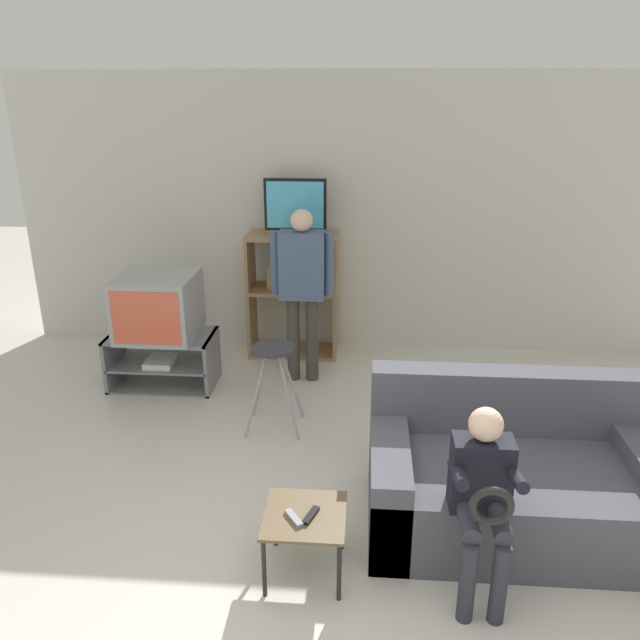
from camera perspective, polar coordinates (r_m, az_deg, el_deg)
name	(u,v)px	position (r m, az deg, el deg)	size (l,w,h in m)	color
wall_back	(351,216)	(5.99, 2.85, 9.46)	(6.40, 0.06, 2.60)	beige
tv_stand	(163,360)	(5.58, -14.14, -3.58)	(0.90, 0.49, 0.47)	slate
television_main	(158,306)	(5.41, -14.59, 1.29)	(0.63, 0.64, 0.52)	#9E9EA3
media_shelf	(293,294)	(5.93, -2.48, 2.37)	(0.84, 0.41, 1.18)	#9E7A51
television_flat	(295,208)	(5.72, -2.27, 10.17)	(0.56, 0.20, 0.51)	black
folding_stool	(273,364)	(4.63, -4.28, -4.06)	(0.42, 0.36, 0.67)	#99999E
snack_table	(305,521)	(3.42, -1.39, -17.91)	(0.43, 0.43, 0.37)	brown
remote_control_black	(311,515)	(3.37, -0.84, -17.43)	(0.04, 0.14, 0.02)	black
remote_control_white	(294,518)	(3.35, -2.41, -17.63)	(0.04, 0.14, 0.02)	gray
couch	(512,481)	(3.93, 17.12, -13.86)	(1.66, 0.95, 0.84)	#4C4C56
person_standing_adult	(302,280)	(5.27, -1.64, 3.64)	(0.53, 0.20, 1.52)	#3D3833
person_seated_child	(483,490)	(3.26, 14.66, -14.81)	(0.33, 0.43, 1.00)	#2D2D38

